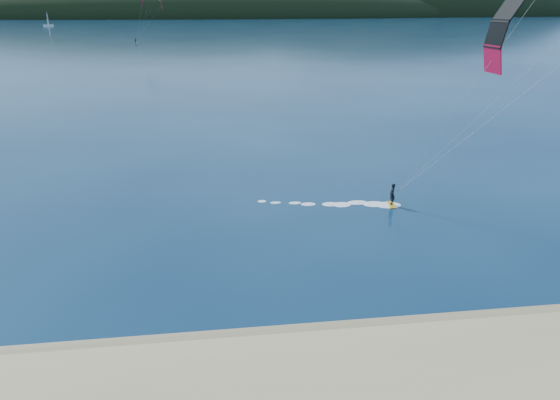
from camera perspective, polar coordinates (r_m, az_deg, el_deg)
The scene contains 5 objects.
wet_sand at distance 24.00m, azimuth -4.46°, elevation -16.25°, with size 220.00×2.50×0.10m.
headland at distance 759.94m, azimuth -7.57°, elevation 20.10°, with size 1200.00×310.00×140.00m.
kitesurfer_near at distance 36.39m, azimuth 28.16°, elevation 14.69°, with size 22.83×8.18×15.81m.
kitesurfer_far at distance 220.45m, azimuth -14.48°, elevation 20.56°, with size 13.09×7.05×16.63m.
sailboat at distance 434.67m, azimuth -24.98°, elevation 17.68°, with size 7.46×4.60×10.38m.
Camera 1 is at (-0.60, -14.52, 14.67)m, focal length 31.96 mm.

